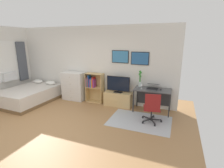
% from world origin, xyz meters
% --- Properties ---
extents(ground_plane, '(7.20, 7.20, 0.00)m').
position_xyz_m(ground_plane, '(0.00, 0.00, 0.00)').
color(ground_plane, '#A87A4C').
extents(wall_back_with_posters, '(6.12, 0.09, 2.70)m').
position_xyz_m(wall_back_with_posters, '(0.02, 2.43, 1.35)').
color(wall_back_with_posters, silver).
rests_on(wall_back_with_posters, ground_plane).
extents(area_rug, '(1.70, 1.20, 0.01)m').
position_xyz_m(area_rug, '(2.09, 1.29, 0.00)').
color(area_rug, '#B2B7BC').
rests_on(area_rug, ground_plane).
extents(bed, '(1.52, 2.07, 0.64)m').
position_xyz_m(bed, '(-2.03, 1.35, 0.26)').
color(bed, brown).
rests_on(bed, ground_plane).
extents(dresser, '(0.85, 0.46, 1.06)m').
position_xyz_m(dresser, '(-0.64, 2.15, 0.53)').
color(dresser, silver).
rests_on(dresser, ground_plane).
extents(bookshelf, '(0.64, 0.30, 1.07)m').
position_xyz_m(bookshelf, '(0.16, 2.22, 0.62)').
color(bookshelf, tan).
rests_on(bookshelf, ground_plane).
extents(tv_stand, '(0.94, 0.41, 0.49)m').
position_xyz_m(tv_stand, '(1.14, 2.17, 0.24)').
color(tv_stand, tan).
rests_on(tv_stand, ground_plane).
extents(television, '(0.80, 0.16, 0.56)m').
position_xyz_m(television, '(1.14, 2.15, 0.76)').
color(television, black).
rests_on(television, tv_stand).
extents(desk, '(1.13, 0.58, 0.74)m').
position_xyz_m(desk, '(2.29, 2.16, 0.60)').
color(desk, '#4C4C4F').
rests_on(desk, ground_plane).
extents(office_chair, '(0.58, 0.57, 0.86)m').
position_xyz_m(office_chair, '(2.41, 1.30, 0.46)').
color(office_chair, '#232326').
rests_on(office_chair, ground_plane).
extents(laptop, '(0.37, 0.40, 0.16)m').
position_xyz_m(laptop, '(2.29, 2.17, 0.80)').
color(laptop, '#333338').
rests_on(laptop, desk).
extents(computer_mouse, '(0.06, 0.10, 0.03)m').
position_xyz_m(computer_mouse, '(2.54, 2.06, 0.76)').
color(computer_mouse, '#262628').
rests_on(computer_mouse, desk).
extents(bamboo_vase, '(0.10, 0.10, 0.53)m').
position_xyz_m(bamboo_vase, '(1.85, 2.25, 1.00)').
color(bamboo_vase, silver).
rests_on(bamboo_vase, desk).
extents(wine_glass, '(0.07, 0.07, 0.18)m').
position_xyz_m(wine_glass, '(1.96, 2.00, 0.87)').
color(wine_glass, silver).
rests_on(wine_glass, desk).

